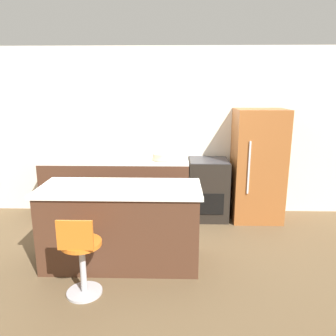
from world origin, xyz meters
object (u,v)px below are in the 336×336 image
object	(u,v)px
refrigerator	(258,166)
mixing_bowl	(161,157)
kettle	(82,155)
oven_range	(208,189)
stool_chair	(81,257)

from	to	relation	value
refrigerator	mixing_bowl	xyz separation A→B (m)	(-1.46, -0.01, 0.13)
refrigerator	kettle	bearing A→B (deg)	-179.70
refrigerator	mixing_bowl	world-z (taller)	refrigerator
kettle	oven_range	bearing A→B (deg)	0.95
oven_range	kettle	world-z (taller)	kettle
kettle	mixing_bowl	world-z (taller)	kettle
stool_chair	oven_range	bearing A→B (deg)	55.63
refrigerator	oven_range	bearing A→B (deg)	178.63
oven_range	mixing_bowl	bearing A→B (deg)	-177.49
oven_range	refrigerator	size ratio (longest dim) A/B	0.55
oven_range	stool_chair	size ratio (longest dim) A/B	1.10
oven_range	mixing_bowl	size ratio (longest dim) A/B	3.43
oven_range	stool_chair	distance (m)	2.48
refrigerator	kettle	size ratio (longest dim) A/B	8.71
oven_range	kettle	xyz separation A→B (m)	(-1.92, -0.03, 0.54)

